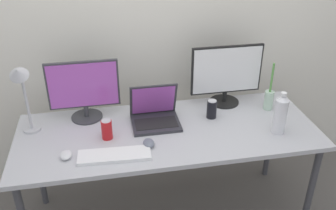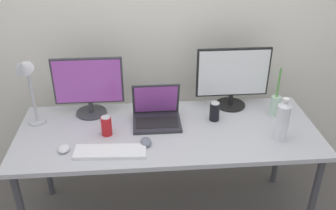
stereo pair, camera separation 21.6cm
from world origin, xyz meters
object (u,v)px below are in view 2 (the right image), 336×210
at_px(soda_can_near_keyboard, 215,111).
at_px(soda_can_by_laptop, 106,126).
at_px(keyboard_main, 110,152).
at_px(mouse_by_laptop, 64,148).
at_px(laptop_silver, 156,113).
at_px(bamboo_vase, 275,104).
at_px(monitor_center, 233,76).
at_px(desk_lamp, 27,80).
at_px(mouse_by_keyboard, 146,142).
at_px(water_bottle, 283,121).
at_px(monitor_left, 88,85).
at_px(work_desk, 168,137).

xyz_separation_m(soda_can_near_keyboard, soda_can_by_laptop, (-0.69, -0.12, 0.00)).
height_order(keyboard_main, mouse_by_laptop, mouse_by_laptop).
relative_size(laptop_silver, bamboo_vase, 0.90).
height_order(monitor_center, laptop_silver, monitor_center).
bearing_deg(desk_lamp, soda_can_near_keyboard, -0.96).
bearing_deg(mouse_by_laptop, laptop_silver, 29.67).
xyz_separation_m(mouse_by_keyboard, water_bottle, (0.82, -0.00, 0.11)).
relative_size(monitor_center, water_bottle, 1.80).
bearing_deg(monitor_left, monitor_center, 1.86).
bearing_deg(desk_lamp, mouse_by_keyboard, -20.95).
bearing_deg(mouse_by_keyboard, work_desk, 42.27).
height_order(monitor_left, keyboard_main, monitor_left).
relative_size(keyboard_main, mouse_by_laptop, 4.56).
xyz_separation_m(keyboard_main, soda_can_by_laptop, (-0.03, 0.20, 0.05)).
distance_m(soda_can_near_keyboard, bamboo_vase, 0.42).
distance_m(monitor_center, laptop_silver, 0.58).
bearing_deg(monitor_left, mouse_by_laptop, -105.40).
xyz_separation_m(work_desk, water_bottle, (0.67, -0.15, 0.19)).
distance_m(work_desk, water_bottle, 0.71).
xyz_separation_m(water_bottle, soda_can_by_laptop, (-1.05, 0.13, -0.07)).
bearing_deg(monitor_center, desk_lamp, -172.93).
xyz_separation_m(work_desk, monitor_left, (-0.50, 0.25, 0.27)).
xyz_separation_m(monitor_left, mouse_by_laptop, (-0.12, -0.42, -0.20)).
distance_m(soda_can_near_keyboard, soda_can_by_laptop, 0.71).
xyz_separation_m(laptop_silver, desk_lamp, (-0.78, 0.01, 0.27)).
relative_size(work_desk, desk_lamp, 3.95).
relative_size(mouse_by_laptop, water_bottle, 0.32).
bearing_deg(water_bottle, monitor_center, 115.25).
distance_m(laptop_silver, mouse_by_laptop, 0.62).
height_order(monitor_left, mouse_by_laptop, monitor_left).
relative_size(work_desk, bamboo_vase, 5.56).
height_order(keyboard_main, water_bottle, water_bottle).
xyz_separation_m(mouse_by_keyboard, mouse_by_laptop, (-0.48, -0.03, -0.00)).
distance_m(monitor_left, water_bottle, 1.24).
bearing_deg(monitor_center, mouse_by_laptop, -157.21).
distance_m(mouse_by_laptop, desk_lamp, 0.48).
bearing_deg(laptop_silver, desk_lamp, 179.38).
height_order(work_desk, laptop_silver, laptop_silver).
height_order(monitor_left, soda_can_near_keyboard, monitor_left).
bearing_deg(soda_can_by_laptop, laptop_silver, 22.75).
height_order(soda_can_near_keyboard, bamboo_vase, bamboo_vase).
bearing_deg(water_bottle, work_desk, 167.09).
height_order(work_desk, mouse_by_laptop, mouse_by_laptop).
relative_size(monitor_center, laptop_silver, 1.63).
bearing_deg(monitor_left, desk_lamp, -159.01).
bearing_deg(keyboard_main, water_bottle, 6.80).
height_order(mouse_by_keyboard, desk_lamp, desk_lamp).
relative_size(soda_can_near_keyboard, bamboo_vase, 0.37).
bearing_deg(monitor_left, water_bottle, -19.00).
distance_m(laptop_silver, desk_lamp, 0.82).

